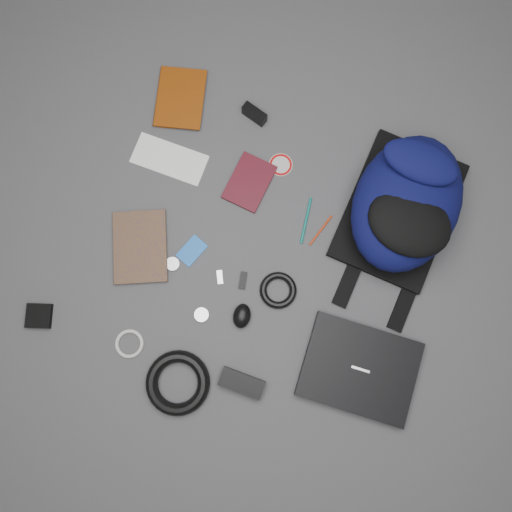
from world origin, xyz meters
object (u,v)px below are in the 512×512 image
(laptop, at_px, (359,369))
(pouch, at_px, (39,316))
(mouse, at_px, (242,316))
(power_brick, at_px, (242,383))
(dvd_case, at_px, (249,182))
(backpack, at_px, (407,203))
(comic_book, at_px, (113,248))
(compact_camera, at_px, (254,114))
(textbook_red, at_px, (157,96))

(laptop, relative_size, pouch, 4.42)
(mouse, distance_m, power_brick, 0.21)
(dvd_case, distance_m, pouch, 0.81)
(dvd_case, distance_m, mouse, 0.45)
(backpack, relative_size, comic_book, 2.12)
(dvd_case, bearing_deg, compact_camera, 111.74)
(dvd_case, xyz_separation_m, compact_camera, (-0.05, 0.23, 0.02))
(textbook_red, xyz_separation_m, compact_camera, (0.34, 0.03, 0.01))
(power_brick, bearing_deg, mouse, 110.40)
(textbook_red, distance_m, pouch, 0.83)
(laptop, relative_size, power_brick, 2.50)
(textbook_red, height_order, compact_camera, compact_camera)
(mouse, relative_size, pouch, 1.00)
(backpack, relative_size, laptop, 1.46)
(compact_camera, distance_m, pouch, 0.97)
(backpack, xyz_separation_m, compact_camera, (-0.56, 0.18, -0.08))
(textbook_red, xyz_separation_m, comic_book, (0.04, -0.55, -0.00))
(laptop, bearing_deg, comic_book, 171.29)
(laptop, relative_size, mouse, 4.43)
(backpack, height_order, laptop, backpack)
(comic_book, bearing_deg, pouch, -139.65)
(textbook_red, relative_size, pouch, 2.78)
(backpack, bearing_deg, compact_camera, 168.93)
(dvd_case, bearing_deg, backpack, 14.65)
(laptop, distance_m, compact_camera, 0.91)
(backpack, bearing_deg, dvd_case, -167.41)
(comic_book, xyz_separation_m, dvd_case, (0.36, 0.35, -0.00))
(textbook_red, bearing_deg, pouch, -109.55)
(comic_book, bearing_deg, textbook_red, 73.14)
(textbook_red, height_order, dvd_case, textbook_red)
(laptop, distance_m, comic_book, 0.88)
(mouse, bearing_deg, compact_camera, 97.06)
(dvd_case, relative_size, pouch, 2.25)
(laptop, distance_m, textbook_red, 1.14)
(laptop, relative_size, comic_book, 1.45)
(compact_camera, bearing_deg, comic_book, -98.55)
(dvd_case, bearing_deg, pouch, -120.64)
(laptop, height_order, textbook_red, laptop)
(textbook_red, xyz_separation_m, power_brick, (0.57, -0.83, 0.01))
(pouch, bearing_deg, laptop, 7.95)
(compact_camera, xyz_separation_m, mouse, (0.16, -0.66, -0.00))
(textbook_red, distance_m, comic_book, 0.55)
(laptop, bearing_deg, dvd_case, 136.84)
(textbook_red, xyz_separation_m, mouse, (0.51, -0.63, 0.01))
(compact_camera, xyz_separation_m, power_brick, (0.23, -0.86, -0.01))
(backpack, relative_size, mouse, 6.49)
(compact_camera, relative_size, mouse, 1.10)
(dvd_case, height_order, compact_camera, compact_camera)
(compact_camera, bearing_deg, textbook_red, -155.24)
(laptop, bearing_deg, mouse, 173.17)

